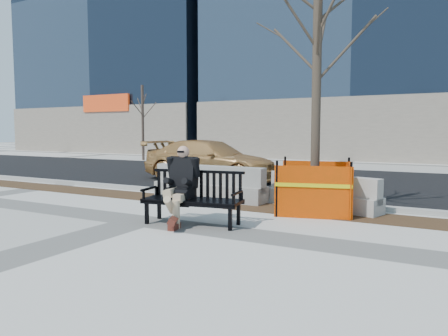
{
  "coord_description": "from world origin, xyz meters",
  "views": [
    {
      "loc": [
        5.7,
        -6.85,
        1.88
      ],
      "look_at": [
        1.54,
        0.83,
        1.11
      ],
      "focal_mm": 33.9,
      "sensor_mm": 36.0,
      "label": 1
    }
  ],
  "objects": [
    {
      "name": "jersey_barrier_left",
      "position": [
        -0.13,
        3.04,
        0.0
      ],
      "size": [
        3.32,
        0.76,
        0.95
      ],
      "primitive_type": null,
      "rotation": [
        0.0,
        0.0,
        -0.03
      ],
      "color": "gray",
      "rests_on": "ground"
    },
    {
      "name": "jersey_barrier_right",
      "position": [
        2.96,
        3.22,
        0.0
      ],
      "size": [
        2.97,
        1.42,
        0.84
      ],
      "primitive_type": null,
      "rotation": [
        0.0,
        0.0,
        -0.3
      ],
      "color": "#ABA7A0",
      "rests_on": "ground"
    },
    {
      "name": "seated_man",
      "position": [
        0.87,
        0.24,
        0.0
      ],
      "size": [
        0.86,
        1.23,
        1.59
      ],
      "primitive_type": null,
      "rotation": [
        0.0,
        0.0,
        0.16
      ],
      "color": "black",
      "rests_on": "ground"
    },
    {
      "name": "tree_fence",
      "position": [
        2.93,
        2.67,
        0.0
      ],
      "size": [
        3.0,
        3.0,
        6.2
      ],
      "primitive_type": null,
      "rotation": [
        0.0,
        0.0,
        0.24
      ],
      "color": "#FF4200",
      "rests_on": "ground"
    },
    {
      "name": "mulch_strip",
      "position": [
        0.0,
        2.6,
        0.0
      ],
      "size": [
        40.0,
        1.2,
        0.02
      ],
      "primitive_type": "cube",
      "color": "#47301C",
      "rests_on": "ground"
    },
    {
      "name": "far_tree_left",
      "position": [
        -11.82,
        14.57,
        0.0
      ],
      "size": [
        2.16,
        2.16,
        5.17
      ],
      "primitive_type": null,
      "rotation": [
        0.0,
        0.0,
        0.14
      ],
      "color": "#4C3C31",
      "rests_on": "ground"
    },
    {
      "name": "ground",
      "position": [
        0.0,
        0.0,
        0.0
      ],
      "size": [
        120.0,
        120.0,
        0.0
      ],
      "primitive_type": "plane",
      "color": "beige",
      "rests_on": "ground"
    },
    {
      "name": "asphalt_street",
      "position": [
        0.0,
        8.8,
        0.0
      ],
      "size": [
        60.0,
        10.4,
        0.01
      ],
      "primitive_type": "cube",
      "color": "black",
      "rests_on": "ground"
    },
    {
      "name": "building_left",
      "position": [
        -22.0,
        26.0,
        14.0
      ],
      "size": [
        20.0,
        12.0,
        28.0
      ],
      "primitive_type": "cube",
      "color": "#192333",
      "rests_on": "ground"
    },
    {
      "name": "bench",
      "position": [
        1.14,
        0.23,
        0.0
      ],
      "size": [
        2.14,
        1.05,
        1.09
      ],
      "primitive_type": null,
      "rotation": [
        0.0,
        0.0,
        0.16
      ],
      "color": "black",
      "rests_on": "ground"
    },
    {
      "name": "sedan",
      "position": [
        -2.36,
        6.96,
        0.0
      ],
      "size": [
        5.29,
        2.16,
        1.53
      ],
      "primitive_type": "imported",
      "rotation": [
        0.0,
        0.0,
        1.57
      ],
      "color": "#AF7C40",
      "rests_on": "ground"
    },
    {
      "name": "curb",
      "position": [
        0.0,
        3.55,
        0.06
      ],
      "size": [
        60.0,
        0.25,
        0.12
      ],
      "primitive_type": "cube",
      "color": "#9E9B93",
      "rests_on": "ground"
    }
  ]
}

